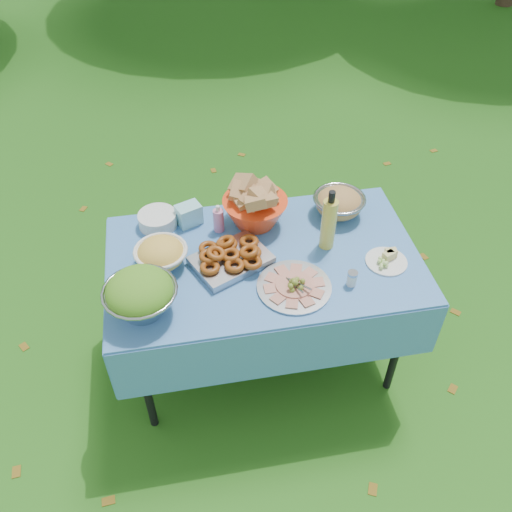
{
  "coord_description": "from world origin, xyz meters",
  "views": [
    {
      "loc": [
        -0.36,
        -1.8,
        2.52
      ],
      "look_at": [
        -0.04,
        0.0,
        0.78
      ],
      "focal_mm": 38.0,
      "sensor_mm": 36.0,
      "label": 1
    }
  ],
  "objects": [
    {
      "name": "shaker",
      "position": [
        0.35,
        -0.24,
        0.8
      ],
      "size": [
        0.05,
        0.05,
        0.07
      ],
      "primitive_type": "cylinder",
      "rotation": [
        0.0,
        0.0,
        -0.01
      ],
      "color": "silver",
      "rests_on": "picnic_table"
    },
    {
      "name": "picnic_table",
      "position": [
        0.0,
        0.0,
        0.38
      ],
      "size": [
        1.46,
        0.86,
        0.76
      ],
      "primitive_type": "cube",
      "color": "#75B5E1",
      "rests_on": "ground"
    },
    {
      "name": "charcuterie_platter",
      "position": [
        0.1,
        -0.21,
        0.8
      ],
      "size": [
        0.42,
        0.42,
        0.08
      ],
      "primitive_type": "cylinder",
      "rotation": [
        0.0,
        0.0,
        0.3
      ],
      "color": "#A0A3A8",
      "rests_on": "picnic_table"
    },
    {
      "name": "bread_bowl",
      "position": [
        0.0,
        0.26,
        0.87
      ],
      "size": [
        0.39,
        0.39,
        0.21
      ],
      "primitive_type": null,
      "rotation": [
        0.0,
        0.0,
        0.24
      ],
      "color": "#F03E16",
      "rests_on": "picnic_table"
    },
    {
      "name": "pasta_bowl_steel",
      "position": [
        0.43,
        0.26,
        0.83
      ],
      "size": [
        0.3,
        0.3,
        0.14
      ],
      "primitive_type": null,
      "rotation": [
        0.0,
        0.0,
        0.16
      ],
      "color": "#9CA0A4",
      "rests_on": "picnic_table"
    },
    {
      "name": "cheese_plate",
      "position": [
        0.55,
        -0.13,
        0.79
      ],
      "size": [
        0.23,
        0.23,
        0.05
      ],
      "primitive_type": "cylinder",
      "rotation": [
        0.0,
        0.0,
        0.21
      ],
      "color": "silver",
      "rests_on": "picnic_table"
    },
    {
      "name": "salad_bowl",
      "position": [
        -0.57,
        -0.23,
        0.86
      ],
      "size": [
        0.36,
        0.36,
        0.2
      ],
      "primitive_type": null,
      "rotation": [
        0.0,
        0.0,
        0.18
      ],
      "color": "#9CA0A4",
      "rests_on": "picnic_table"
    },
    {
      "name": "wipes_box",
      "position": [
        -0.32,
        0.32,
        0.81
      ],
      "size": [
        0.14,
        0.12,
        0.11
      ],
      "primitive_type": "cube",
      "rotation": [
        0.0,
        0.0,
        0.38
      ],
      "color": "#8AD5E1",
      "rests_on": "picnic_table"
    },
    {
      "name": "plate_stack",
      "position": [
        -0.48,
        0.32,
        0.8
      ],
      "size": [
        0.2,
        0.2,
        0.07
      ],
      "primitive_type": "cylinder",
      "rotation": [
        0.0,
        0.0,
        0.06
      ],
      "color": "silver",
      "rests_on": "picnic_table"
    },
    {
      "name": "fried_tray",
      "position": [
        -0.16,
        -0.01,
        0.8
      ],
      "size": [
        0.41,
        0.36,
        0.08
      ],
      "primitive_type": "cube",
      "rotation": [
        0.0,
        0.0,
        0.44
      ],
      "color": "#A4A3A8",
      "rests_on": "picnic_table"
    },
    {
      "name": "pasta_bowl_white",
      "position": [
        -0.47,
        0.04,
        0.83
      ],
      "size": [
        0.25,
        0.25,
        0.13
      ],
      "primitive_type": null,
      "rotation": [
        0.0,
        0.0,
        0.04
      ],
      "color": "silver",
      "rests_on": "picnic_table"
    },
    {
      "name": "ground",
      "position": [
        0.0,
        0.0,
        0.0
      ],
      "size": [
        80.0,
        80.0,
        0.0
      ],
      "primitive_type": "plane",
      "color": "#0F3609",
      "rests_on": "ground"
    },
    {
      "name": "sanitizer_bottle",
      "position": [
        -0.18,
        0.23,
        0.84
      ],
      "size": [
        0.07,
        0.07,
        0.15
      ],
      "primitive_type": "cylinder",
      "rotation": [
        0.0,
        0.0,
        0.38
      ],
      "color": "pink",
      "rests_on": "picnic_table"
    },
    {
      "name": "oil_bottle",
      "position": [
        0.31,
        0.03,
        0.92
      ],
      "size": [
        0.09,
        0.09,
        0.32
      ],
      "primitive_type": "cylinder",
      "rotation": [
        0.0,
        0.0,
        -0.4
      ],
      "color": "gold",
      "rests_on": "picnic_table"
    }
  ]
}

